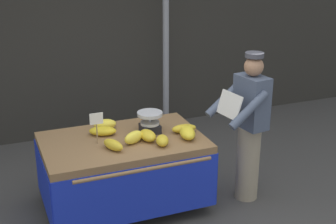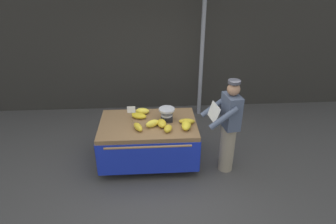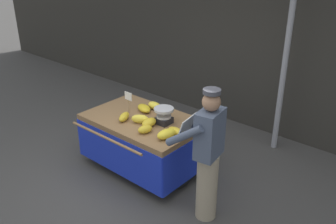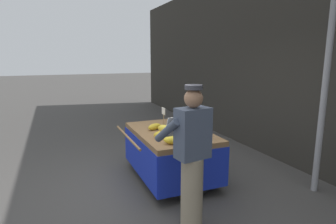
{
  "view_description": "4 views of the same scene",
  "coord_description": "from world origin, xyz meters",
  "px_view_note": "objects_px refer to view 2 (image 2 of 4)",
  "views": [
    {
      "loc": [
        -1.59,
        -4.0,
        2.87
      ],
      "look_at": [
        0.23,
        0.55,
        1.07
      ],
      "focal_mm": 51.6,
      "sensor_mm": 36.0,
      "label": 1
    },
    {
      "loc": [
        -0.21,
        -3.92,
        3.38
      ],
      "look_at": [
        0.07,
        0.59,
        1.02
      ],
      "focal_mm": 31.24,
      "sensor_mm": 36.0,
      "label": 2
    },
    {
      "loc": [
        3.18,
        -2.9,
        3.17
      ],
      "look_at": [
        0.15,
        0.61,
        1.04
      ],
      "focal_mm": 39.83,
      "sensor_mm": 36.0,
      "label": 3
    },
    {
      "loc": [
        3.81,
        -1.16,
        2.02
      ],
      "look_at": [
        -0.07,
        0.43,
        1.19
      ],
      "focal_mm": 30.15,
      "sensor_mm": 36.0,
      "label": 4
    }
  ],
  "objects_px": {
    "banana_bunch_2": "(186,125)",
    "banana_bunch_3": "(187,121)",
    "banana_bunch_0": "(139,116)",
    "banana_bunch_7": "(138,127)",
    "street_pole": "(202,51)",
    "vendor_person": "(228,127)",
    "banana_cart": "(148,133)",
    "price_sign": "(131,111)",
    "banana_bunch_4": "(162,123)",
    "banana_bunch_6": "(168,129)",
    "banana_bunch_1": "(143,111)",
    "weighing_scale": "(167,114)",
    "banana_bunch_5": "(152,123)"
  },
  "relations": [
    {
      "from": "price_sign",
      "to": "banana_bunch_5",
      "type": "distance_m",
      "value": 0.42
    },
    {
      "from": "banana_cart",
      "to": "banana_bunch_4",
      "type": "bearing_deg",
      "value": -27.27
    },
    {
      "from": "banana_bunch_2",
      "to": "vendor_person",
      "type": "height_order",
      "value": "vendor_person"
    },
    {
      "from": "banana_bunch_0",
      "to": "banana_bunch_7",
      "type": "bearing_deg",
      "value": -89.75
    },
    {
      "from": "price_sign",
      "to": "banana_bunch_1",
      "type": "distance_m",
      "value": 0.45
    },
    {
      "from": "banana_bunch_0",
      "to": "banana_bunch_3",
      "type": "bearing_deg",
      "value": -16.94
    },
    {
      "from": "banana_bunch_4",
      "to": "banana_bunch_3",
      "type": "bearing_deg",
      "value": 7.24
    },
    {
      "from": "price_sign",
      "to": "banana_bunch_2",
      "type": "distance_m",
      "value": 0.97
    },
    {
      "from": "banana_bunch_0",
      "to": "banana_bunch_3",
      "type": "relative_size",
      "value": 1.07
    },
    {
      "from": "banana_bunch_0",
      "to": "price_sign",
      "type": "bearing_deg",
      "value": -117.84
    },
    {
      "from": "banana_bunch_0",
      "to": "banana_bunch_2",
      "type": "height_order",
      "value": "banana_bunch_2"
    },
    {
      "from": "vendor_person",
      "to": "banana_bunch_5",
      "type": "bearing_deg",
      "value": 172.34
    },
    {
      "from": "banana_bunch_0",
      "to": "banana_bunch_3",
      "type": "xyz_separation_m",
      "value": [
        0.85,
        -0.26,
        -0.0
      ]
    },
    {
      "from": "banana_cart",
      "to": "weighing_scale",
      "type": "bearing_deg",
      "value": 12.47
    },
    {
      "from": "vendor_person",
      "to": "banana_bunch_2",
      "type": "bearing_deg",
      "value": 173.21
    },
    {
      "from": "banana_bunch_0",
      "to": "banana_bunch_3",
      "type": "distance_m",
      "value": 0.89
    },
    {
      "from": "banana_bunch_1",
      "to": "banana_bunch_6",
      "type": "xyz_separation_m",
      "value": [
        0.43,
        -0.66,
        -0.0
      ]
    },
    {
      "from": "banana_bunch_4",
      "to": "banana_bunch_6",
      "type": "distance_m",
      "value": 0.2
    },
    {
      "from": "banana_cart",
      "to": "price_sign",
      "type": "bearing_deg",
      "value": -176.35
    },
    {
      "from": "banana_bunch_2",
      "to": "banana_bunch_7",
      "type": "relative_size",
      "value": 1.07
    },
    {
      "from": "street_pole",
      "to": "banana_bunch_2",
      "type": "distance_m",
      "value": 2.29
    },
    {
      "from": "banana_bunch_4",
      "to": "banana_bunch_7",
      "type": "bearing_deg",
      "value": -166.38
    },
    {
      "from": "banana_bunch_0",
      "to": "banana_bunch_2",
      "type": "bearing_deg",
      "value": -27.13
    },
    {
      "from": "banana_bunch_5",
      "to": "price_sign",
      "type": "bearing_deg",
      "value": 161.08
    },
    {
      "from": "banana_bunch_3",
      "to": "banana_bunch_5",
      "type": "distance_m",
      "value": 0.61
    },
    {
      "from": "banana_bunch_1",
      "to": "banana_bunch_4",
      "type": "bearing_deg",
      "value": -54.56
    },
    {
      "from": "banana_bunch_7",
      "to": "banana_bunch_6",
      "type": "bearing_deg",
      "value": -9.48
    },
    {
      "from": "banana_bunch_0",
      "to": "banana_bunch_1",
      "type": "bearing_deg",
      "value": 67.15
    },
    {
      "from": "street_pole",
      "to": "banana_bunch_7",
      "type": "bearing_deg",
      "value": -123.72
    },
    {
      "from": "banana_bunch_1",
      "to": "vendor_person",
      "type": "xyz_separation_m",
      "value": [
        1.46,
        -0.66,
        -0.01
      ]
    },
    {
      "from": "banana_bunch_2",
      "to": "banana_bunch_6",
      "type": "bearing_deg",
      "value": -166.29
    },
    {
      "from": "street_pole",
      "to": "banana_bunch_3",
      "type": "relative_size",
      "value": 11.41
    },
    {
      "from": "street_pole",
      "to": "banana_bunch_7",
      "type": "xyz_separation_m",
      "value": [
        -1.4,
        -2.09,
        -0.7
      ]
    },
    {
      "from": "banana_bunch_6",
      "to": "street_pole",
      "type": "bearing_deg",
      "value": 67.59
    },
    {
      "from": "banana_bunch_2",
      "to": "banana_bunch_3",
      "type": "bearing_deg",
      "value": 79.06
    },
    {
      "from": "street_pole",
      "to": "vendor_person",
      "type": "bearing_deg",
      "value": -86.76
    },
    {
      "from": "weighing_scale",
      "to": "banana_bunch_5",
      "type": "distance_m",
      "value": 0.34
    },
    {
      "from": "price_sign",
      "to": "banana_bunch_0",
      "type": "xyz_separation_m",
      "value": [
        0.11,
        0.21,
        -0.2
      ]
    },
    {
      "from": "weighing_scale",
      "to": "street_pole",
      "type": "bearing_deg",
      "value": 63.51
    },
    {
      "from": "price_sign",
      "to": "banana_bunch_3",
      "type": "distance_m",
      "value": 0.98
    },
    {
      "from": "street_pole",
      "to": "banana_bunch_6",
      "type": "height_order",
      "value": "street_pole"
    },
    {
      "from": "banana_cart",
      "to": "banana_bunch_7",
      "type": "bearing_deg",
      "value": -126.68
    },
    {
      "from": "banana_bunch_2",
      "to": "banana_bunch_5",
      "type": "distance_m",
      "value": 0.58
    },
    {
      "from": "price_sign",
      "to": "banana_bunch_5",
      "type": "bearing_deg",
      "value": -18.92
    },
    {
      "from": "banana_bunch_2",
      "to": "banana_bunch_5",
      "type": "xyz_separation_m",
      "value": [
        -0.57,
        0.09,
        0.0
      ]
    },
    {
      "from": "banana_cart",
      "to": "banana_bunch_6",
      "type": "relative_size",
      "value": 8.35
    },
    {
      "from": "banana_cart",
      "to": "banana_bunch_3",
      "type": "distance_m",
      "value": 0.73
    },
    {
      "from": "banana_bunch_1",
      "to": "banana_bunch_6",
      "type": "relative_size",
      "value": 1.21
    },
    {
      "from": "price_sign",
      "to": "banana_bunch_0",
      "type": "height_order",
      "value": "price_sign"
    },
    {
      "from": "vendor_person",
      "to": "banana_cart",
      "type": "bearing_deg",
      "value": 167.07
    }
  ]
}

